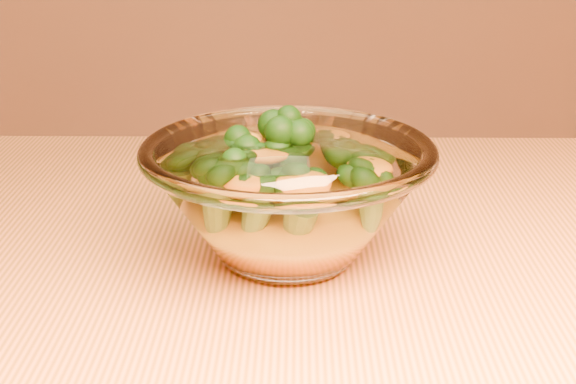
# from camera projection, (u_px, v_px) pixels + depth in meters

# --- Properties ---
(glass_bowl) EXTENTS (0.22, 0.22, 0.10)m
(glass_bowl) POSITION_uv_depth(u_px,v_px,m) (288.00, 198.00, 0.59)
(glass_bowl) COLOR white
(glass_bowl) RESTS_ON table
(cheese_sauce) EXTENTS (0.13, 0.13, 0.04)m
(cheese_sauce) POSITION_uv_depth(u_px,v_px,m) (288.00, 223.00, 0.60)
(cheese_sauce) COLOR orange
(cheese_sauce) RESTS_ON glass_bowl
(broccoli_heap) EXTENTS (0.14, 0.12, 0.08)m
(broccoli_heap) POSITION_uv_depth(u_px,v_px,m) (275.00, 174.00, 0.60)
(broccoli_heap) COLOR black
(broccoli_heap) RESTS_ON cheese_sauce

